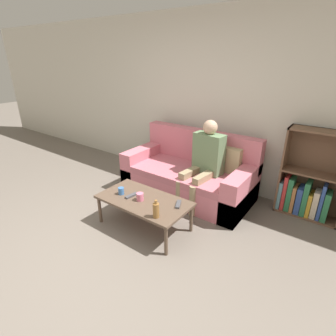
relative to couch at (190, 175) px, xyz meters
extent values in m
plane|color=#70665B|center=(-0.14, -1.90, -0.30)|extent=(22.00, 22.00, 0.00)
cube|color=beige|center=(-0.14, 0.57, 1.00)|extent=(12.00, 0.06, 2.60)
cube|color=#D1707F|center=(-0.01, -0.05, -0.13)|extent=(1.89, 0.92, 0.33)
cube|color=#C06775|center=(-0.01, -0.14, 0.08)|extent=(1.45, 0.74, 0.10)
cube|color=#D1707F|center=(-0.01, 0.32, 0.38)|extent=(1.89, 0.18, 0.50)
cube|color=#D1707F|center=(-0.84, -0.05, 0.00)|extent=(0.22, 0.92, 0.59)
cube|color=#D1707F|center=(0.83, -0.05, 0.00)|extent=(0.22, 0.92, 0.59)
cube|color=tan|center=(0.52, 0.17, 0.31)|extent=(0.36, 0.12, 0.36)
cube|color=brown|center=(1.21, 0.39, 0.28)|extent=(0.02, 0.28, 1.16)
cube|color=brown|center=(1.58, 0.51, 0.28)|extent=(0.76, 0.02, 1.16)
cube|color=brown|center=(1.58, 0.39, -0.29)|extent=(0.76, 0.28, 0.02)
cube|color=brown|center=(1.58, 0.39, 0.30)|extent=(0.71, 0.28, 0.02)
cube|color=brown|center=(1.58, 0.39, 0.85)|extent=(0.76, 0.28, 0.02)
cube|color=#6699A8|center=(1.24, 0.38, -0.08)|extent=(0.04, 0.22, 0.39)
cube|color=red|center=(1.30, 0.38, -0.03)|extent=(0.05, 0.21, 0.48)
cube|color=#2D7A4C|center=(1.36, 0.37, -0.04)|extent=(0.06, 0.20, 0.47)
cube|color=#B77542|center=(1.41, 0.38, -0.09)|extent=(0.04, 0.23, 0.37)
cube|color=#33519E|center=(1.48, 0.38, -0.09)|extent=(0.07, 0.23, 0.37)
cube|color=#2D7A4C|center=(1.55, 0.38, -0.04)|extent=(0.06, 0.24, 0.47)
cube|color=gold|center=(1.61, 0.38, -0.12)|extent=(0.05, 0.23, 0.32)
cube|color=beige|center=(1.67, 0.37, -0.09)|extent=(0.07, 0.19, 0.37)
cube|color=#33519E|center=(1.73, 0.37, -0.03)|extent=(0.04, 0.20, 0.49)
cube|color=#2D7A4C|center=(1.79, 0.38, -0.08)|extent=(0.06, 0.21, 0.39)
cylinder|color=brown|center=(-0.51, -1.32, -0.12)|extent=(0.04, 0.04, 0.36)
cylinder|color=brown|center=(0.53, -1.32, -0.12)|extent=(0.04, 0.04, 0.36)
cylinder|color=brown|center=(-0.51, -0.81, -0.12)|extent=(0.04, 0.04, 0.36)
cylinder|color=brown|center=(0.53, -0.81, -0.12)|extent=(0.04, 0.04, 0.36)
cube|color=brown|center=(0.01, -1.06, 0.07)|extent=(1.11, 0.59, 0.03)
cylinder|color=#9E8966|center=(0.13, -0.48, -0.08)|extent=(0.10, 0.10, 0.43)
cylinder|color=#9E8966|center=(0.36, -0.51, -0.08)|extent=(0.10, 0.10, 0.43)
cube|color=#9E8966|center=(0.16, -0.24, 0.18)|extent=(0.14, 0.42, 0.09)
cube|color=#9E8966|center=(0.39, -0.27, 0.18)|extent=(0.14, 0.42, 0.09)
cube|color=#66845B|center=(0.30, -0.01, 0.42)|extent=(0.44, 0.25, 0.57)
sphere|color=#D1A889|center=(0.30, -0.01, 0.79)|extent=(0.20, 0.20, 0.20)
cylinder|color=pink|center=(-0.01, -1.11, 0.13)|extent=(0.09, 0.09, 0.09)
cylinder|color=#3D70B2|center=(-0.30, -1.13, 0.13)|extent=(0.07, 0.07, 0.09)
cube|color=#47474C|center=(-0.16, -1.10, 0.10)|extent=(0.07, 0.17, 0.02)
cube|color=#47474C|center=(0.42, -0.93, 0.10)|extent=(0.12, 0.17, 0.02)
cylinder|color=olive|center=(0.36, -1.27, 0.17)|extent=(0.07, 0.07, 0.16)
cylinder|color=olive|center=(0.36, -1.27, 0.27)|extent=(0.03, 0.03, 0.04)
camera|label=1|loc=(1.84, -3.10, 1.66)|focal=28.00mm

